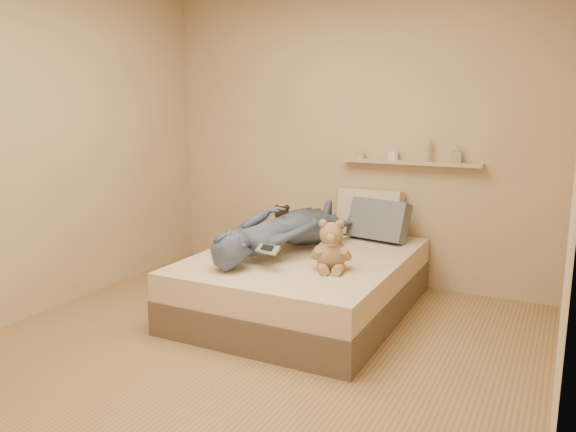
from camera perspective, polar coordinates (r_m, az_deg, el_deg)
The scene contains 10 objects.
room at distance 3.38m, azimuth -5.03°, elevation 6.38°, with size 3.80×3.80×3.80m.
bed at distance 4.40m, azimuth 1.66°, elevation -6.72°, with size 1.50×1.90×0.45m.
game_console at distance 3.89m, azimuth -2.07°, elevation -3.38°, with size 0.18×0.09×0.06m.
teddy_bear at distance 3.90m, azimuth 4.40°, elevation -3.39°, with size 0.29×0.30×0.36m.
dark_plush at distance 4.81m, azimuth -0.61°, elevation -0.80°, with size 0.19×0.19×0.30m.
pillow_cream at distance 4.96m, azimuth 8.31°, elevation 0.31°, with size 0.55×0.16×0.40m, color beige.
pillow_grey at distance 4.80m, azimuth 9.20°, elevation -0.46°, with size 0.50×0.14×0.34m, color slate.
person at distance 4.37m, azimuth -0.16°, elevation -1.28°, with size 0.56×1.54×0.37m, color #495872.
wall_shelf at distance 4.88m, azimuth 12.23°, elevation 5.34°, with size 1.20×0.12×0.03m, color tan.
shelf_bottles at distance 4.86m, azimuth 12.71°, elevation 6.11°, with size 0.90×0.09×0.18m.
Camera 1 is at (1.78, -2.86, 1.59)m, focal length 35.00 mm.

